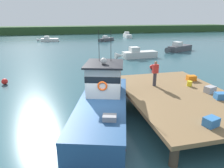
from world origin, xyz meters
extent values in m
plane|color=#2D5660|center=(0.00, 0.00, 0.00)|extent=(200.00, 200.00, 0.00)
cylinder|color=#4C3D2D|center=(2.20, -4.10, 0.50)|extent=(0.36, 0.36, 1.00)
cylinder|color=#4C3D2D|center=(2.20, 4.10, 0.50)|extent=(0.36, 0.36, 1.00)
cylinder|color=#4C3D2D|center=(7.40, 4.10, 0.50)|extent=(0.36, 0.36, 1.00)
cube|color=olive|center=(4.80, 0.00, 1.10)|extent=(6.00, 9.00, 0.20)
cube|color=#285184|center=(0.20, 0.09, 0.55)|extent=(4.70, 8.38, 1.10)
cone|color=#285184|center=(1.61, 4.78, 0.55)|extent=(1.57, 2.04, 1.10)
cube|color=#A31919|center=(0.20, 0.09, 1.00)|extent=(4.67, 8.23, 0.12)
cube|color=#285184|center=(0.20, 0.09, 1.16)|extent=(4.74, 8.39, 0.12)
cube|color=silver|center=(0.55, 1.24, 2.00)|extent=(2.45, 2.65, 1.80)
cube|color=black|center=(0.55, 1.24, 2.31)|extent=(2.48, 2.68, 0.36)
cube|color=#232328|center=(0.55, 1.24, 2.95)|extent=(2.77, 3.01, 0.10)
sphere|color=white|center=(0.46, 0.95, 3.18)|extent=(0.36, 0.36, 0.36)
cylinder|color=black|center=(0.35, 1.82, 3.90)|extent=(0.03, 0.03, 1.80)
cylinder|color=black|center=(1.03, 1.61, 3.90)|extent=(0.03, 0.03, 1.80)
cube|color=#939399|center=(0.09, -2.18, 1.28)|extent=(0.70, 0.59, 0.36)
torus|color=orange|center=(-0.99, -2.48, 1.16)|extent=(0.70, 0.70, 0.12)
torus|color=#EA5119|center=(0.22, 0.14, 2.00)|extent=(0.55, 0.25, 0.54)
cube|color=#3370B2|center=(6.57, -1.21, 1.38)|extent=(0.67, 0.54, 0.36)
cube|color=#3370B2|center=(4.10, -3.56, 1.39)|extent=(0.70, 0.59, 0.38)
cube|color=#9E9EA3|center=(6.66, -0.23, 1.40)|extent=(0.69, 0.57, 0.39)
cube|color=orange|center=(6.99, 2.14, 1.38)|extent=(0.64, 0.50, 0.36)
cylinder|color=yellow|center=(6.17, 1.11, 1.37)|extent=(0.32, 0.32, 0.34)
cylinder|color=#383842|center=(3.97, 1.71, 1.63)|extent=(0.22, 0.22, 0.86)
cube|color=red|center=(3.97, 1.71, 2.34)|extent=(0.36, 0.22, 0.56)
sphere|color=#9E7051|center=(3.97, 1.71, 2.73)|extent=(0.20, 0.20, 0.20)
cube|color=silver|center=(15.43, 44.31, 0.42)|extent=(1.81, 4.76, 0.85)
cone|color=silver|center=(15.63, 47.22, 0.42)|extent=(0.93, 1.22, 0.85)
cube|color=silver|center=(15.49, 45.13, 1.17)|extent=(1.27, 1.25, 0.64)
cube|color=silver|center=(-4.85, 39.36, 0.36)|extent=(4.08, 1.96, 0.71)
cone|color=silver|center=(-7.26, 39.82, 0.36)|extent=(1.10, 0.88, 0.71)
cube|color=silver|center=(-5.53, 39.49, 0.98)|extent=(1.15, 1.16, 0.53)
cube|color=silver|center=(8.58, 16.53, 0.44)|extent=(4.92, 1.88, 0.88)
cone|color=silver|center=(5.57, 16.32, 0.44)|extent=(1.26, 0.96, 0.88)
cube|color=silver|center=(7.73, 16.47, 1.20)|extent=(1.29, 1.31, 0.66)
cube|color=#4C4C51|center=(8.24, 37.46, 0.36)|extent=(3.78, 3.48, 0.71)
cone|color=#4C4C51|center=(6.38, 35.87, 0.36)|extent=(1.20, 1.17, 0.71)
cube|color=silver|center=(7.72, 37.01, 0.98)|extent=(1.39, 1.39, 0.53)
cube|color=#4C4C51|center=(17.31, 20.56, 0.45)|extent=(5.09, 3.57, 0.89)
cone|color=#4C4C51|center=(14.56, 19.21, 0.45)|extent=(1.49, 1.34, 0.89)
cube|color=silver|center=(16.54, 20.18, 1.23)|extent=(1.65, 1.66, 0.67)
sphere|color=red|center=(7.59, 10.10, 0.25)|extent=(0.49, 0.49, 0.49)
sphere|color=red|center=(-6.81, 8.11, 0.25)|extent=(0.51, 0.51, 0.51)
cube|color=#284723|center=(0.00, 62.00, 1.20)|extent=(120.00, 8.00, 2.40)
camera|label=1|loc=(-1.57, -9.77, 5.52)|focal=32.09mm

